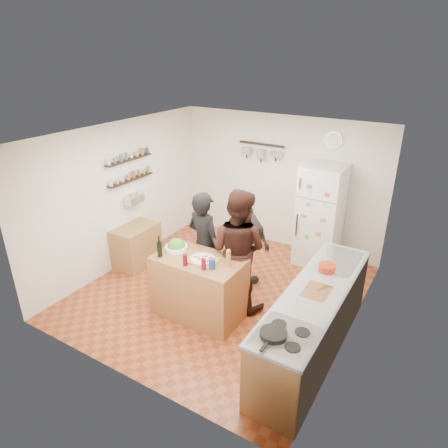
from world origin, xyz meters
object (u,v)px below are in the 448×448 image
Objects in this scene: salt_canister at (212,264)px; person_back at (247,239)px; fridge at (320,216)px; person_left at (204,245)px; wall_clock at (334,140)px; counter_run at (314,322)px; person_center at (238,250)px; wine_bottle at (160,249)px; skillet at (273,334)px; prep_island at (199,287)px; red_bowl at (327,268)px; pepper_mill at (228,259)px; side_table at (137,246)px; salad_bowl at (176,248)px.

person_back is (-0.13, 1.22, -0.19)m from salt_canister.
fridge is at bearing -104.02° from person_back.
person_left is 2.82m from wall_clock.
person_center is at bearing 162.27° from counter_run.
person_center is (0.57, 0.02, 0.07)m from person_left.
person_back reaches higher than wine_bottle.
skillet is at bearing 129.68° from person_center.
person_center is at bearing 86.97° from salt_canister.
prep_island is 5.69× the size of red_bowl.
wall_clock reaches higher than skillet.
pepper_mill is at bearing 103.68° from person_center.
prep_island reaches higher than side_table.
person_center is 1.29m from red_bowl.
salad_bowl is 0.74m from salt_canister.
person_left is at bearing 147.53° from pepper_mill.
person_center is 1.16× the size of person_back.
salt_canister is 2.28m from side_table.
skillet is 0.35× the size of side_table.
fridge is at bearing 60.13° from salad_bowl.
counter_run is (1.90, -0.41, -0.40)m from person_left.
fridge is (1.34, 2.33, -0.04)m from salad_bowl.
salt_canister is (-0.15, -0.17, -0.03)m from pepper_mill.
salad_bowl is 0.18× the size of fridge.
wine_bottle is 1.66m from side_table.
side_table is at bearing -3.69° from person_center.
person_back is 1.97× the size of side_table.
skillet is at bearing 152.69° from person_left.
person_back is 1.85m from counter_run.
person_left reaches higher than salad_bowl.
person_center reaches higher than side_table.
person_left reaches higher than prep_island.
skillet is at bearing -78.94° from fridge.
person_center reaches higher than pepper_mill.
prep_island is 0.69× the size of fridge.
side_table is (-3.44, 0.54, -0.09)m from counter_run.
skillet is 3.73m from side_table.
wine_bottle is 1.11m from person_center.
red_bowl is 1.93m from fridge.
wine_bottle is at bearing -118.61° from fridge.
person_back is 1.55m from red_bowl.
counter_run is 3.48m from side_table.
person_back reaches higher than prep_island.
fridge is at bearing 108.06° from counter_run.
pepper_mill is 1.34m from counter_run.
wall_clock reaches higher than person_left.
salad_bowl is 0.12× the size of counter_run.
fridge is (0.92, 2.38, 0.45)m from prep_island.
fridge reaches higher than skillet.
counter_run is at bearing 161.56° from person_center.
side_table is (-2.69, -1.76, -0.54)m from fridge.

